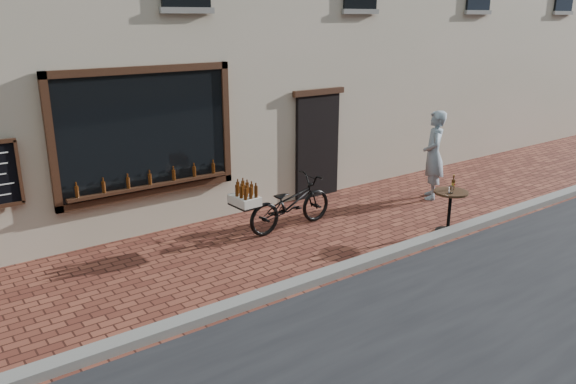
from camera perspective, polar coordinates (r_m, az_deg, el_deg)
ground at (r=8.73m, az=7.53°, el=-8.21°), size 90.00×90.00×0.00m
kerb at (r=8.83m, az=6.65°, el=-7.42°), size 90.00×0.25×0.12m
cargo_bicycle at (r=10.25m, az=0.08°, el=-1.14°), size 2.14×0.73×1.03m
bistro_table at (r=10.46m, az=16.14°, el=-1.08°), size 0.61×0.61×1.04m
pedestrian at (r=12.30m, az=14.57°, el=3.65°), size 0.81×0.81×1.89m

